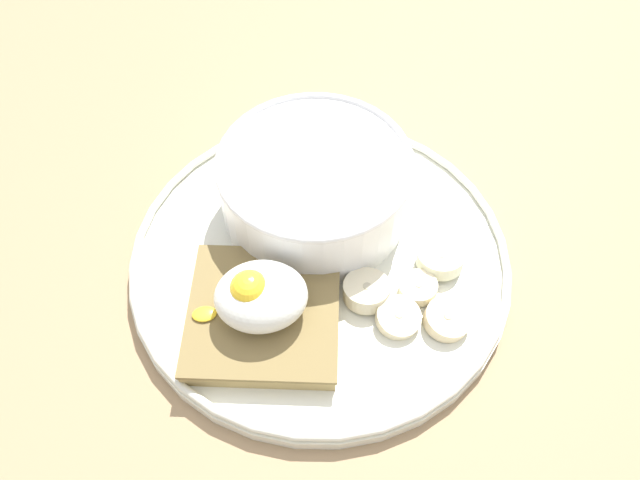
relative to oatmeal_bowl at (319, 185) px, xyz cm
name	(u,v)px	position (x,y,z in cm)	size (l,w,h in cm)	color
ground_plane	(320,270)	(-0.30, -4.50, -4.84)	(120.00, 120.00, 2.00)	#9B7D58
plate	(320,257)	(-0.30, -4.50, -3.04)	(28.50, 28.50, 1.60)	silver
oatmeal_bowl	(319,185)	(0.00, 0.00, 0.00)	(14.59, 14.59, 5.79)	white
toast_slice	(264,314)	(-4.64, -9.61, -1.97)	(11.51, 11.51, 1.56)	olive
poached_egg	(259,295)	(-4.75, -9.62, 0.55)	(7.93, 5.30, 4.01)	white
banana_slice_front	(440,259)	(8.46, -6.02, -2.15)	(3.68, 3.80, 1.64)	#F3F1C7
banana_slice_left	(418,288)	(6.45, -8.24, -2.33)	(3.97, 3.96, 1.11)	#F4E7BD
banana_slice_back	(398,317)	(4.65, -10.51, -2.29)	(4.45, 4.47, 1.34)	beige
banana_slice_right	(367,291)	(2.70, -8.30, -2.10)	(3.47, 3.59, 1.67)	beige
banana_slice_inner	(447,319)	(7.97, -10.96, -2.26)	(4.21, 4.15, 1.37)	beige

